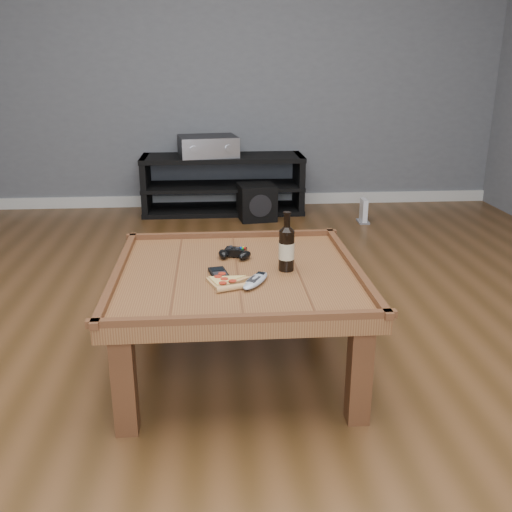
{
  "coord_description": "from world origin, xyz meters",
  "views": [
    {
      "loc": [
        -0.09,
        -2.2,
        1.27
      ],
      "look_at": [
        0.08,
        -0.02,
        0.52
      ],
      "focal_mm": 40.0,
      "sensor_mm": 36.0,
      "label": 1
    }
  ],
  "objects": [
    {
      "name": "coffee_table",
      "position": [
        0.0,
        0.0,
        0.39
      ],
      "size": [
        1.03,
        1.03,
        0.48
      ],
      "color": "brown",
      "rests_on": "ground"
    },
    {
      "name": "game_controller",
      "position": [
        -0.0,
        0.17,
        0.47
      ],
      "size": [
        0.16,
        0.13,
        0.04
      ],
      "rotation": [
        0.0,
        0.0,
        -0.27
      ],
      "color": "black",
      "rests_on": "coffee_table"
    },
    {
      "name": "game_console",
      "position": [
        1.15,
        2.31,
        0.09
      ],
      "size": [
        0.09,
        0.16,
        0.2
      ],
      "rotation": [
        0.0,
        0.0,
        -0.04
      ],
      "color": "slate",
      "rests_on": "ground"
    },
    {
      "name": "pizza_slice",
      "position": [
        -0.05,
        -0.14,
        0.46
      ],
      "size": [
        0.21,
        0.26,
        0.02
      ],
      "rotation": [
        0.0,
        0.0,
        0.34
      ],
      "color": "tan",
      "rests_on": "coffee_table"
    },
    {
      "name": "subwoofer",
      "position": [
        0.28,
        2.48,
        0.15
      ],
      "size": [
        0.33,
        0.33,
        0.3
      ],
      "rotation": [
        0.0,
        0.0,
        0.13
      ],
      "color": "black",
      "rests_on": "ground"
    },
    {
      "name": "smartphone",
      "position": [
        -0.08,
        -0.04,
        0.46
      ],
      "size": [
        0.09,
        0.13,
        0.02
      ],
      "rotation": [
        0.0,
        0.0,
        0.2
      ],
      "color": "black",
      "rests_on": "coffee_table"
    },
    {
      "name": "av_receiver",
      "position": [
        -0.12,
        2.74,
        0.58
      ],
      "size": [
        0.54,
        0.47,
        0.17
      ],
      "rotation": [
        0.0,
        0.0,
        0.15
      ],
      "color": "black",
      "rests_on": "media_console"
    },
    {
      "name": "wall_back",
      "position": [
        0.0,
        3.0,
        1.35
      ],
      "size": [
        5.0,
        0.04,
        2.7
      ],
      "primitive_type": "cube",
      "color": "#55585E",
      "rests_on": "ground"
    },
    {
      "name": "remote_control",
      "position": [
        0.06,
        -0.15,
        0.46
      ],
      "size": [
        0.14,
        0.2,
        0.03
      ],
      "rotation": [
        0.0,
        0.0,
        -0.48
      ],
      "color": "#989DA5",
      "rests_on": "coffee_table"
    },
    {
      "name": "beer_bottle",
      "position": [
        0.2,
        -0.0,
        0.55
      ],
      "size": [
        0.06,
        0.06,
        0.25
      ],
      "color": "black",
      "rests_on": "coffee_table"
    },
    {
      "name": "ground",
      "position": [
        0.0,
        0.0,
        0.0
      ],
      "size": [
        6.0,
        6.0,
        0.0
      ],
      "primitive_type": "plane",
      "color": "#442B13",
      "rests_on": "ground"
    },
    {
      "name": "baseboard",
      "position": [
        0.0,
        2.99,
        0.05
      ],
      "size": [
        5.0,
        0.02,
        0.1
      ],
      "primitive_type": "cube",
      "color": "silver",
      "rests_on": "ground"
    },
    {
      "name": "media_console",
      "position": [
        0.0,
        2.75,
        0.25
      ],
      "size": [
        1.4,
        0.45,
        0.5
      ],
      "color": "black",
      "rests_on": "ground"
    }
  ]
}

